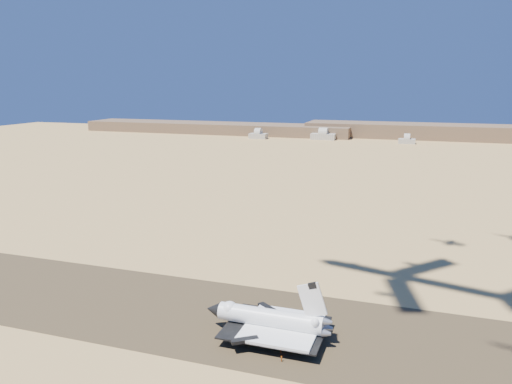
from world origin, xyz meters
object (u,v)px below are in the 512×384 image
(crew_b, at_px, (291,349))
(crew_c, at_px, (281,349))
(crew_a, at_px, (282,359))
(shuttle, at_px, (269,320))

(crew_b, bearing_deg, crew_c, 59.94)
(crew_a, bearing_deg, crew_c, 17.76)
(shuttle, distance_m, crew_a, 14.01)
(shuttle, height_order, crew_c, shuttle)
(shuttle, height_order, crew_b, shuttle)
(crew_b, bearing_deg, crew_a, 116.81)
(shuttle, height_order, crew_a, shuttle)
(shuttle, relative_size, crew_b, 21.03)
(crew_a, height_order, crew_b, crew_b)
(shuttle, relative_size, crew_a, 23.13)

